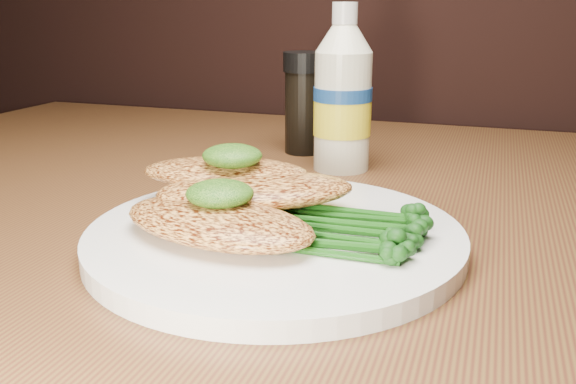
% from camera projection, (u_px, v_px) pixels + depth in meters
% --- Properties ---
extents(plate, '(0.30, 0.30, 0.02)m').
position_uv_depth(plate, '(275.00, 237.00, 0.48)').
color(plate, white).
rests_on(plate, dining_table).
extents(chicken_front, '(0.18, 0.12, 0.03)m').
position_uv_depth(chicken_front, '(218.00, 222.00, 0.46)').
color(chicken_front, '#F6A84E').
rests_on(chicken_front, plate).
extents(chicken_mid, '(0.18, 0.15, 0.02)m').
position_uv_depth(chicken_mid, '(256.00, 191.00, 0.50)').
color(chicken_mid, '#F6A84E').
rests_on(chicken_mid, plate).
extents(chicken_back, '(0.16, 0.10, 0.02)m').
position_uv_depth(chicken_back, '(226.00, 172.00, 0.53)').
color(chicken_back, '#F6A84E').
rests_on(chicken_back, plate).
extents(pesto_front, '(0.06, 0.06, 0.02)m').
position_uv_depth(pesto_front, '(220.00, 193.00, 0.46)').
color(pesto_front, black).
rests_on(pesto_front, chicken_front).
extents(pesto_back, '(0.06, 0.05, 0.02)m').
position_uv_depth(pesto_back, '(232.00, 156.00, 0.52)').
color(pesto_back, black).
rests_on(pesto_back, chicken_back).
extents(broccolini_bundle, '(0.17, 0.15, 0.02)m').
position_uv_depth(broccolini_bundle, '(338.00, 221.00, 0.46)').
color(broccolini_bundle, '#154B10').
rests_on(broccolini_bundle, plate).
extents(mayo_bottle, '(0.07, 0.07, 0.19)m').
position_uv_depth(mayo_bottle, '(343.00, 89.00, 0.69)').
color(mayo_bottle, '#F0EECB').
rests_on(mayo_bottle, dining_table).
extents(pepper_grinder, '(0.07, 0.07, 0.13)m').
position_uv_depth(pepper_grinder, '(304.00, 103.00, 0.77)').
color(pepper_grinder, black).
rests_on(pepper_grinder, dining_table).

